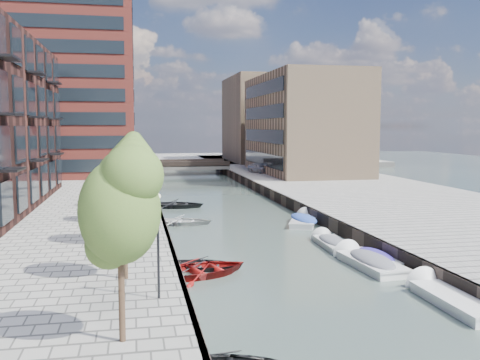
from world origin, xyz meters
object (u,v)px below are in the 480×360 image
object	(u,v)px
bridge	(186,166)
tree_3	(128,161)
motorboat_2	(449,299)
car	(259,168)
tree_5	(129,151)
sloop_2	(203,275)
tree_0	(120,204)
sloop_1	(205,268)
sloop_3	(183,224)
motorboat_3	(304,221)
motorboat_0	(371,257)
motorboat_4	(331,243)
tree_1	(124,181)
motorboat_1	(367,262)
sloop_4	(177,208)
tree_2	(126,169)
tree_4	(129,155)
tree_6	(130,148)

from	to	relation	value
bridge	tree_3	xyz separation A→B (m)	(-8.50, -47.00, 3.92)
motorboat_2	car	xyz separation A→B (m)	(4.19, 54.26, 1.61)
tree_5	sloop_2	size ratio (longest dim) A/B	1.20
sloop_2	tree_0	bearing A→B (deg)	141.21
sloop_1	sloop_3	xyz separation A→B (m)	(-0.06, 13.28, 0.00)
tree_5	motorboat_3	size ratio (longest dim) A/B	1.08
tree_0	sloop_2	distance (m)	12.28
motorboat_0	motorboat_4	world-z (taller)	motorboat_0
tree_1	motorboat_2	world-z (taller)	tree_1
motorboat_1	motorboat_2	xyz separation A→B (m)	(0.95, -6.34, -0.11)
sloop_2	tree_3	bearing A→B (deg)	1.23
tree_1	motorboat_4	world-z (taller)	tree_1
sloop_4	tree_0	bearing A→B (deg)	-173.79
tree_2	tree_4	bearing A→B (deg)	90.00
motorboat_2	tree_0	bearing A→B (deg)	-163.45
tree_4	tree_1	bearing A→B (deg)	-90.00
tree_4	sloop_3	size ratio (longest dim) A/B	1.29
tree_3	motorboat_1	world-z (taller)	tree_3
sloop_4	tree_2	bearing A→B (deg)	-178.86
tree_4	sloop_2	distance (m)	18.79
bridge	tree_6	bearing A→B (deg)	-108.10
motorboat_1	motorboat_2	world-z (taller)	motorboat_2
bridge	motorboat_0	size ratio (longest dim) A/B	2.75
tree_0	motorboat_4	xyz separation A→B (m)	(12.81, 15.66, -5.13)
tree_6	car	bearing A→B (deg)	42.18
tree_5	sloop_3	size ratio (longest dim) A/B	1.29
sloop_2	sloop_4	bearing A→B (deg)	-19.90
tree_6	car	size ratio (longest dim) A/B	1.41
motorboat_4	sloop_4	bearing A→B (deg)	115.00
tree_4	tree_2	bearing A→B (deg)	-90.00
tree_3	motorboat_1	distance (m)	17.45
tree_1	motorboat_3	bearing A→B (deg)	50.68
sloop_3	car	size ratio (longest dim) A/B	1.09
motorboat_2	car	bearing A→B (deg)	85.59
tree_6	tree_3	bearing A→B (deg)	-90.00
tree_5	sloop_1	world-z (taller)	tree_5
sloop_1	motorboat_1	xyz separation A→B (m)	(8.83, -1.17, 0.22)
tree_2	car	bearing A→B (deg)	67.83
tree_1	sloop_4	xyz separation A→B (m)	(4.36, 26.79, -5.31)
tree_4	tree_5	world-z (taller)	same
tree_1	sloop_4	distance (m)	27.66
tree_1	tree_2	xyz separation A→B (m)	(0.00, 7.00, 0.00)
tree_4	tree_5	bearing A→B (deg)	90.00
sloop_1	car	size ratio (longest dim) A/B	0.95
tree_2	tree_0	bearing A→B (deg)	-90.00
tree_0	tree_5	xyz separation A→B (m)	(0.00, 35.00, 0.00)
tree_0	tree_6	xyz separation A→B (m)	(0.00, 42.00, 0.00)
tree_0	sloop_2	bearing A→B (deg)	69.80
tree_5	sloop_3	world-z (taller)	tree_5
tree_2	tree_6	xyz separation A→B (m)	(0.00, 28.00, 0.00)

